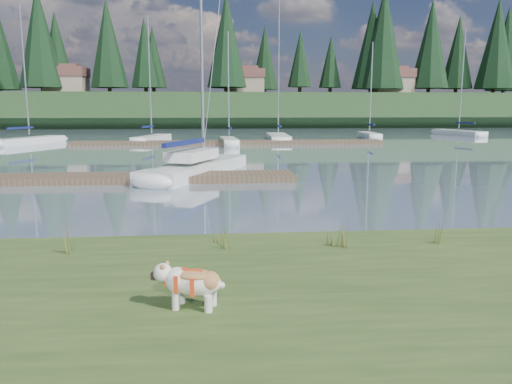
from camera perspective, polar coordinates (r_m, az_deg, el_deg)
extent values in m
plane|color=gray|center=(42.20, -5.80, 5.43)|extent=(200.00, 200.00, 0.00)
cube|color=#3A5121|center=(6.76, -9.33, -15.84)|extent=(60.00, 9.00, 0.35)
cube|color=#1D3419|center=(85.09, -5.50, 9.22)|extent=(200.00, 20.00, 5.00)
cylinder|color=silver|center=(7.03, -9.16, -12.23)|extent=(0.11, 0.11, 0.23)
cylinder|color=silver|center=(7.23, -8.55, -11.58)|extent=(0.11, 0.11, 0.23)
cylinder|color=silver|center=(6.90, -5.48, -12.59)|extent=(0.11, 0.11, 0.23)
cylinder|color=silver|center=(7.10, -4.96, -11.91)|extent=(0.11, 0.11, 0.23)
ellipsoid|color=silver|center=(6.97, -7.00, -10.25)|extent=(0.83, 0.57, 0.36)
ellipsoid|color=#AA743F|center=(6.94, -7.02, -9.36)|extent=(0.60, 0.48, 0.13)
ellipsoid|color=silver|center=(7.08, -10.61, -9.05)|extent=(0.33, 0.34, 0.26)
cube|color=black|center=(7.14, -11.47, -9.32)|extent=(0.11, 0.15, 0.10)
cube|color=silver|center=(23.26, -6.75, 2.55)|extent=(5.02, 8.38, 0.70)
ellipsoid|color=silver|center=(27.06, -3.05, 3.59)|extent=(2.56, 2.80, 0.70)
cylinder|color=silver|center=(24.11, -6.29, 19.20)|extent=(0.14, 0.14, 12.59)
cube|color=#0F184E|center=(22.03, -8.17, 5.60)|extent=(1.68, 3.55, 0.20)
cube|color=silver|center=(22.76, -7.29, 4.23)|extent=(2.41, 3.30, 0.45)
cube|color=#4C3D2C|center=(21.76, -17.02, 1.51)|extent=(16.00, 2.00, 0.30)
cube|color=#4C3D2C|center=(42.22, -3.07, 5.67)|extent=(26.00, 2.20, 0.30)
cube|color=silver|center=(46.51, -24.43, 5.28)|extent=(4.23, 7.06, 0.70)
ellipsoid|color=silver|center=(49.14, -21.67, 5.65)|extent=(2.16, 2.36, 0.70)
cylinder|color=silver|center=(46.52, -24.95, 12.51)|extent=(0.12, 0.12, 10.61)
cube|color=#0F184E|center=(45.75, -25.34, 6.64)|extent=(1.29, 2.64, 0.20)
cube|color=silver|center=(46.15, -11.81, 5.91)|extent=(3.03, 6.67, 0.70)
ellipsoid|color=silver|center=(49.20, -10.46, 6.17)|extent=(1.81, 2.07, 0.70)
cylinder|color=silver|center=(46.15, -12.06, 12.94)|extent=(0.12, 0.12, 10.17)
cube|color=#0F184E|center=(45.26, -12.27, 7.32)|extent=(0.83, 2.56, 0.20)
cube|color=silver|center=(41.40, -3.10, 5.69)|extent=(1.48, 5.30, 0.70)
ellipsoid|color=silver|center=(44.00, -3.41, 5.92)|extent=(1.22, 1.49, 0.70)
cylinder|color=silver|center=(41.34, -3.16, 12.21)|extent=(0.12, 0.12, 8.25)
cube|color=#0F184E|center=(40.62, -3.03, 7.28)|extent=(0.32, 2.09, 0.20)
cube|color=silver|center=(46.93, 2.55, 6.16)|extent=(2.15, 7.85, 0.70)
ellipsoid|color=silver|center=(50.80, 2.18, 6.43)|extent=(1.80, 2.20, 0.70)
cylinder|color=silver|center=(46.99, 2.61, 14.16)|extent=(0.12, 0.12, 11.95)
cube|color=#0F184E|center=(45.82, 2.67, 7.55)|extent=(0.35, 3.10, 0.20)
cube|color=silver|center=(51.63, 12.82, 6.25)|extent=(1.69, 5.63, 0.70)
ellipsoid|color=silver|center=(54.33, 12.14, 6.43)|extent=(1.32, 1.60, 0.70)
cylinder|color=silver|center=(51.59, 13.02, 11.64)|extent=(0.12, 0.12, 8.56)
cube|color=#0F184E|center=(50.84, 13.07, 7.52)|extent=(0.37, 2.22, 0.20)
cube|color=silver|center=(59.94, 22.14, 6.22)|extent=(3.08, 7.33, 0.70)
ellipsoid|color=silver|center=(62.75, 20.08, 6.47)|extent=(1.93, 2.23, 0.70)
cylinder|color=silver|center=(59.95, 22.50, 11.86)|extent=(0.12, 0.12, 10.67)
cube|color=#0F184E|center=(59.14, 22.81, 7.29)|extent=(0.79, 2.82, 0.20)
cone|color=#475B23|center=(9.78, -3.92, -5.03)|extent=(0.03, 0.03, 0.49)
cone|color=brown|center=(9.73, -3.26, -5.40)|extent=(0.03, 0.03, 0.39)
cone|color=#475B23|center=(9.81, -3.58, -4.84)|extent=(0.03, 0.03, 0.54)
cone|color=brown|center=(9.78, -3.09, -5.48)|extent=(0.03, 0.03, 0.34)
cone|color=#475B23|center=(9.71, -3.79, -5.29)|extent=(0.03, 0.03, 0.44)
cone|color=#475B23|center=(10.18, -4.64, -4.64)|extent=(0.03, 0.03, 0.43)
cone|color=brown|center=(10.12, -4.01, -4.97)|extent=(0.03, 0.03, 0.34)
cone|color=#475B23|center=(10.20, -4.30, -4.48)|extent=(0.03, 0.03, 0.47)
cone|color=brown|center=(10.17, -3.84, -5.02)|extent=(0.03, 0.03, 0.30)
cone|color=#475B23|center=(10.10, -4.52, -4.87)|extent=(0.03, 0.03, 0.38)
cone|color=#475B23|center=(10.00, 9.44, -4.52)|extent=(0.03, 0.03, 0.59)
cone|color=brown|center=(9.97, 10.15, -4.92)|extent=(0.03, 0.03, 0.47)
cone|color=#475B23|center=(10.03, 9.74, -4.30)|extent=(0.03, 0.03, 0.65)
cone|color=brown|center=(10.03, 10.25, -5.03)|extent=(0.03, 0.03, 0.41)
cone|color=#475B23|center=(9.93, 9.66, -4.79)|extent=(0.03, 0.03, 0.53)
cone|color=#475B23|center=(10.11, -21.44, -4.88)|extent=(0.03, 0.03, 0.60)
cone|color=brown|center=(10.03, -20.93, -5.32)|extent=(0.03, 0.03, 0.48)
cone|color=#475B23|center=(10.12, -21.08, -4.68)|extent=(0.03, 0.03, 0.66)
cone|color=brown|center=(10.07, -20.69, -5.43)|extent=(0.03, 0.03, 0.42)
cone|color=#475B23|center=(10.04, -21.45, -5.16)|extent=(0.03, 0.03, 0.54)
cone|color=#475B23|center=(10.09, 7.95, -5.08)|extent=(0.03, 0.03, 0.34)
cone|color=brown|center=(10.06, 8.64, -5.35)|extent=(0.03, 0.03, 0.27)
cone|color=#475B23|center=(10.13, 8.24, -4.93)|extent=(0.03, 0.03, 0.38)
cone|color=brown|center=(10.11, 8.75, -5.38)|extent=(0.03, 0.03, 0.24)
cone|color=#475B23|center=(10.02, 8.16, -5.29)|extent=(0.03, 0.03, 0.31)
cone|color=#475B23|center=(10.76, 19.71, -4.28)|extent=(0.03, 0.03, 0.47)
cone|color=brown|center=(10.75, 20.39, -4.58)|extent=(0.03, 0.03, 0.38)
cone|color=#475B23|center=(10.80, 19.94, -4.11)|extent=(0.03, 0.03, 0.52)
cone|color=brown|center=(10.81, 20.43, -4.65)|extent=(0.03, 0.03, 0.33)
cone|color=#475B23|center=(10.70, 19.98, -4.50)|extent=(0.03, 0.03, 0.43)
cube|color=#33281C|center=(10.92, -7.65, -6.39)|extent=(60.00, 0.50, 0.14)
cylinder|color=#382619|center=(84.10, -23.18, 10.82)|extent=(0.60, 0.60, 1.80)
cone|color=black|center=(84.71, -23.53, 15.98)|extent=(6.60, 6.60, 15.00)
cylinder|color=#382619|center=(84.79, -12.45, 11.34)|extent=(0.60, 0.60, 1.80)
cone|color=black|center=(85.19, -12.60, 15.27)|extent=(4.84, 4.84, 11.00)
cylinder|color=#382619|center=(78.18, -3.33, 11.71)|extent=(0.60, 0.60, 1.80)
cone|color=black|center=(78.77, -3.38, 16.95)|extent=(6.16, 6.16, 14.00)
cylinder|color=#382619|center=(83.40, 5.02, 11.56)|extent=(0.60, 0.60, 1.80)
cone|color=black|center=(83.72, 5.07, 14.95)|extent=(3.96, 3.96, 9.00)
cylinder|color=#382619|center=(84.72, 14.13, 11.28)|extent=(0.60, 0.60, 1.80)
cone|color=black|center=(85.38, 14.36, 16.72)|extent=(7.04, 7.04, 16.00)
cylinder|color=#382619|center=(92.91, 21.84, 10.72)|extent=(0.60, 0.60, 1.80)
cone|color=black|center=(93.32, 22.09, 14.58)|extent=(5.28, 5.28, 12.00)
cube|color=gray|center=(85.19, -20.83, 11.28)|extent=(6.00, 5.00, 2.80)
cube|color=brown|center=(85.29, -20.91, 12.68)|extent=(6.30, 5.30, 1.40)
cube|color=brown|center=(85.35, -20.95, 13.22)|extent=(4.20, 3.60, 0.70)
cube|color=gray|center=(83.34, -1.34, 11.94)|extent=(6.00, 5.00, 2.80)
cube|color=brown|center=(83.45, -1.34, 13.38)|extent=(6.30, 5.30, 1.40)
cube|color=brown|center=(83.50, -1.34, 13.93)|extent=(4.20, 3.60, 0.70)
cube|color=gray|center=(86.35, 15.20, 11.53)|extent=(6.00, 5.00, 2.80)
cube|color=brown|center=(86.45, 15.26, 12.92)|extent=(6.30, 5.30, 1.40)
cube|color=brown|center=(86.51, 15.29, 13.45)|extent=(4.20, 3.60, 0.70)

